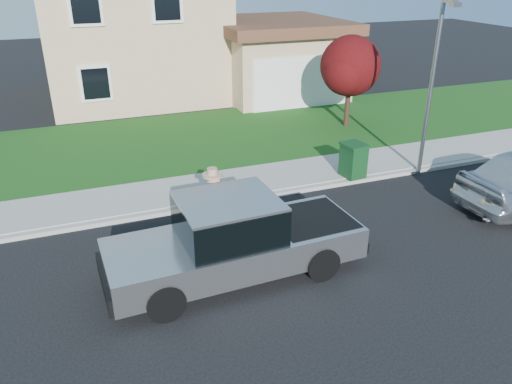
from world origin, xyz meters
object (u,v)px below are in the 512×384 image
(woman, at_px, (214,209))
(street_lamp, at_px, (433,80))
(ornamental_tree, at_px, (351,69))
(pickup_truck, at_px, (234,240))
(trash_bin, at_px, (353,160))

(woman, distance_m, street_lamp, 7.79)
(woman, height_order, street_lamp, street_lamp)
(woman, height_order, ornamental_tree, ornamental_tree)
(woman, bearing_deg, pickup_truck, 70.30)
(ornamental_tree, bearing_deg, woman, -138.10)
(ornamental_tree, distance_m, trash_bin, 5.70)
(ornamental_tree, relative_size, trash_bin, 3.38)
(ornamental_tree, height_order, street_lamp, street_lamp)
(pickup_truck, height_order, trash_bin, pickup_truck)
(trash_bin, height_order, street_lamp, street_lamp)
(ornamental_tree, bearing_deg, trash_bin, -118.57)
(pickup_truck, relative_size, woman, 2.90)
(street_lamp, bearing_deg, pickup_truck, -152.52)
(pickup_truck, xyz_separation_m, trash_bin, (5.05, 3.55, -0.17))
(pickup_truck, height_order, ornamental_tree, ornamental_tree)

